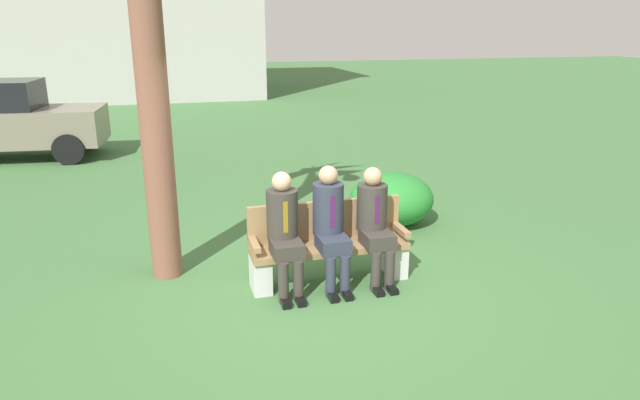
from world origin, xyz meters
name	(u,v)px	position (x,y,z in m)	size (l,w,h in m)	color
ground_plane	(320,294)	(0.00, 0.00, 0.00)	(80.00, 80.00, 0.00)	#406D3C
park_bench	(328,246)	(0.18, 0.33, 0.42)	(1.77, 0.44, 0.90)	#99754C
seated_man_left	(284,227)	(-0.34, 0.21, 0.73)	(0.34, 0.72, 1.31)	#38332D
seated_man_middle	(330,221)	(0.17, 0.21, 0.75)	(0.34, 0.72, 1.35)	#2D3342
seated_man_right	(374,219)	(0.68, 0.21, 0.73)	(0.34, 0.72, 1.30)	#38332D
shrub_near_bench	(391,199)	(1.60, 1.90, 0.38)	(1.22, 1.12, 0.76)	#277E2F
parked_car_near	(5,121)	(-4.75, 8.06, 0.84)	(4.04, 2.03, 1.68)	slate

